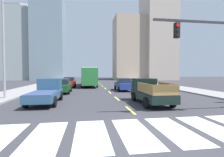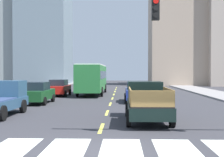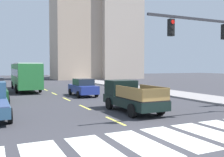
% 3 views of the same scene
% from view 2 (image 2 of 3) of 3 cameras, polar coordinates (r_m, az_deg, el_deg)
% --- Properties ---
extents(ground_plane, '(160.00, 160.00, 0.00)m').
position_cam_2_polar(ground_plane, '(9.44, -3.83, -14.01)').
color(ground_plane, '#343439').
extents(crosswalk_stripe_3, '(1.35, 3.71, 0.01)m').
position_cam_2_polar(crosswalk_stripe_3, '(10.06, -19.57, -13.10)').
color(crosswalk_stripe_3, silver).
rests_on(crosswalk_stripe_3, ground).
extents(crosswalk_stripe_4, '(1.35, 3.71, 0.01)m').
position_cam_2_polar(crosswalk_stripe_4, '(9.57, -9.30, -13.79)').
color(crosswalk_stripe_4, silver).
rests_on(crosswalk_stripe_4, ground).
extents(crosswalk_stripe_5, '(1.35, 3.71, 0.01)m').
position_cam_2_polar(crosswalk_stripe_5, '(9.40, 1.75, -14.06)').
color(crosswalk_stripe_5, silver).
rests_on(crosswalk_stripe_5, ground).
extents(crosswalk_stripe_6, '(1.35, 3.71, 0.01)m').
position_cam_2_polar(crosswalk_stripe_6, '(9.56, 12.81, -13.82)').
color(crosswalk_stripe_6, silver).
rests_on(crosswalk_stripe_6, ground).
extents(lane_dash_0, '(0.16, 2.40, 0.01)m').
position_cam_2_polar(lane_dash_0, '(13.33, -2.07, -9.50)').
color(lane_dash_0, '#DCD54D').
rests_on(lane_dash_0, ground).
extents(lane_dash_1, '(0.16, 2.40, 0.01)m').
position_cam_2_polar(lane_dash_1, '(18.26, -0.96, -6.59)').
color(lane_dash_1, '#DCD54D').
rests_on(lane_dash_1, ground).
extents(lane_dash_2, '(0.16, 2.40, 0.01)m').
position_cam_2_polar(lane_dash_2, '(23.22, -0.33, -4.92)').
color(lane_dash_2, '#DCD54D').
rests_on(lane_dash_2, ground).
extents(lane_dash_3, '(0.16, 2.40, 0.01)m').
position_cam_2_polar(lane_dash_3, '(28.19, 0.08, -3.83)').
color(lane_dash_3, '#DCD54D').
rests_on(lane_dash_3, ground).
extents(lane_dash_4, '(0.16, 2.40, 0.01)m').
position_cam_2_polar(lane_dash_4, '(33.17, 0.36, -3.08)').
color(lane_dash_4, '#DCD54D').
rests_on(lane_dash_4, ground).
extents(lane_dash_5, '(0.16, 2.40, 0.01)m').
position_cam_2_polar(lane_dash_5, '(38.16, 0.57, -2.52)').
color(lane_dash_5, '#DCD54D').
rests_on(lane_dash_5, ground).
extents(lane_dash_6, '(0.16, 2.40, 0.01)m').
position_cam_2_polar(lane_dash_6, '(43.15, 0.73, -2.09)').
color(lane_dash_6, '#DCD54D').
rests_on(lane_dash_6, ground).
extents(lane_dash_7, '(0.16, 2.40, 0.01)m').
position_cam_2_polar(lane_dash_7, '(48.14, 0.86, -1.75)').
color(lane_dash_7, '#DCD54D').
rests_on(lane_dash_7, ground).
extents(pickup_stakebed, '(2.18, 5.20, 1.96)m').
position_cam_2_polar(pickup_stakebed, '(15.52, 6.68, -4.50)').
color(pickup_stakebed, black).
rests_on(pickup_stakebed, ground).
extents(pickup_dark, '(2.18, 5.20, 1.96)m').
position_cam_2_polar(pickup_dark, '(18.34, -20.68, -3.74)').
color(pickup_dark, '#2B4E6D').
rests_on(pickup_dark, ground).
extents(city_bus, '(2.72, 10.80, 3.32)m').
position_cam_2_polar(city_bus, '(33.19, -3.78, 0.29)').
color(city_bus, '#297738').
rests_on(city_bus, ground).
extents(sedan_near_right, '(2.02, 4.40, 1.72)m').
position_cam_2_polar(sedan_near_right, '(31.66, -10.14, -1.75)').
color(sedan_near_right, red).
rests_on(sedan_near_right, ground).
extents(sedan_mid, '(2.02, 4.40, 1.72)m').
position_cam_2_polar(sedan_mid, '(24.82, 4.74, -2.54)').
color(sedan_mid, navy).
rests_on(sedan_mid, ground).
extents(sedan_near_left, '(2.02, 4.40, 1.72)m').
position_cam_2_polar(sedan_near_left, '(24.21, -14.12, -2.67)').
color(sedan_near_left, '#1B4E25').
rests_on(sedan_near_left, ground).
extents(tower_tall_centre, '(11.85, 8.46, 20.74)m').
position_cam_2_polar(tower_tall_centre, '(59.09, 13.12, 8.85)').
color(tower_tall_centre, tan).
rests_on(tower_tall_centre, ground).
extents(block_mid_left, '(9.84, 10.59, 26.30)m').
position_cam_2_polar(block_mid_left, '(64.53, -12.75, 10.69)').
color(block_mid_left, gray).
rests_on(block_mid_left, ground).
extents(block_low_left, '(11.56, 10.74, 23.05)m').
position_cam_2_polar(block_low_left, '(68.50, -19.99, 8.72)').
color(block_low_left, '#909B99').
rests_on(block_low_left, ground).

